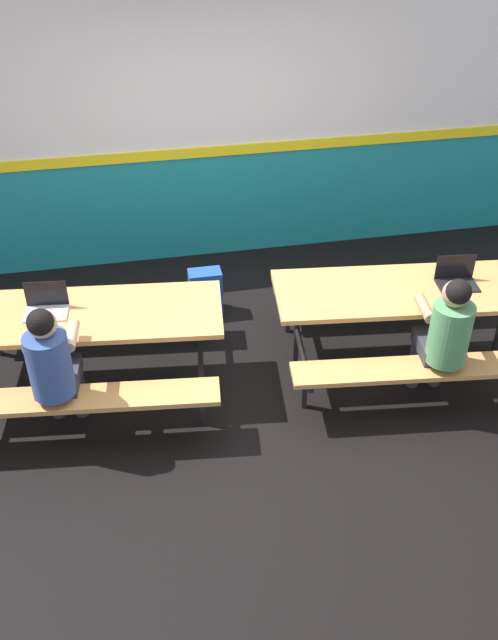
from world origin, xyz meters
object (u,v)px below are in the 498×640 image
Objects in this scene: picnic_table_right at (403,305)px; backpack_dark at (205,292)px; laptop_dark at (456,279)px; student_nearer at (52,363)px; laptop_silver at (46,306)px; picnic_table_left at (87,330)px; student_further at (445,332)px.

backpack_dark is (-1.48, 1.07, -0.36)m from picnic_table_right.
laptop_dark is (0.42, -0.01, 0.21)m from picnic_table_right.
student_nearer is 3.52× the size of laptop_silver.
student_further is at bearing -15.52° from picnic_table_left.
picnic_table_right is at bearing -3.55° from picnic_table_left.
laptop_silver is at bearing 164.61° from student_further.
picnic_table_left is 1.00× the size of picnic_table_right.
picnic_table_left is 0.35m from laptop_silver.
picnic_table_left is at bearing -138.98° from backpack_dark.
picnic_table_right is 1.80× the size of student_further.
backpack_dark is at bearing 133.75° from student_further.
laptop_dark is (2.95, -0.17, 0.21)m from picnic_table_left.
student_further reaches higher than laptop_silver.
laptop_silver is at bearing -147.45° from backpack_dark.
backpack_dark is at bearing 32.55° from laptop_silver.
laptop_silver is at bearing 165.90° from picnic_table_left.
laptop_silver is at bearing 94.69° from student_nearer.
picnic_table_right is 2.78m from student_nearer.
picnic_table_right is at bearing -35.78° from backpack_dark.
backpack_dark is (-1.90, 1.08, -0.57)m from laptop_dark.
student_further reaches higher than laptop_dark.
laptop_dark is at bearing 6.61° from student_nearer.
student_nearer reaches higher than laptop_silver.
backpack_dark is at bearing 41.02° from picnic_table_left.
picnic_table_right reaches higher than backpack_dark.
student_further is 2.32m from backpack_dark.
student_further is at bearing -15.39° from laptop_silver.
picnic_table_left is 1.44m from backpack_dark.
backpack_dark is (-1.57, 1.64, -0.49)m from student_further.
laptop_silver is at bearing 175.40° from picnic_table_right.
student_further reaches higher than backpack_dark.
student_nearer reaches higher than laptop_dark.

